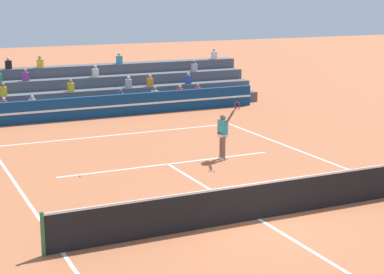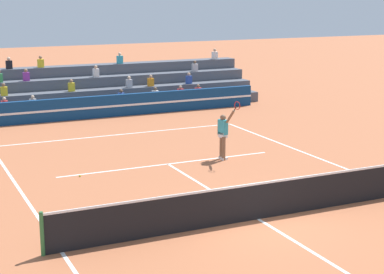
{
  "view_description": "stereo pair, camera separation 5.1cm",
  "coord_description": "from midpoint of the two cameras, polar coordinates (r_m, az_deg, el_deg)",
  "views": [
    {
      "loc": [
        -8.81,
        -14.43,
        6.14
      ],
      "look_at": [
        0.64,
        5.72,
        1.1
      ],
      "focal_mm": 60.0,
      "sensor_mm": 36.0,
      "label": 1
    },
    {
      "loc": [
        -8.77,
        -14.45,
        6.14
      ],
      "look_at": [
        0.64,
        5.72,
        1.1
      ],
      "focal_mm": 60.0,
      "sensor_mm": 36.0,
      "label": 2
    }
  ],
  "objects": [
    {
      "name": "ground_plane",
      "position": [
        17.99,
        5.99,
        -7.28
      ],
      "size": [
        120.0,
        120.0,
        0.0
      ],
      "primitive_type": "plane",
      "color": "#AD603D"
    },
    {
      "name": "tennis_ball",
      "position": [
        22.19,
        -9.86,
        -3.41
      ],
      "size": [
        0.07,
        0.07,
        0.07
      ],
      "primitive_type": "sphere",
      "color": "#C6DB33",
      "rests_on": "ground"
    },
    {
      "name": "bleacher_stand",
      "position": [
        35.21,
        -10.29,
        3.89
      ],
      "size": [
        20.05,
        3.8,
        2.83
      ],
      "color": "#4C515B",
      "rests_on": "ground"
    },
    {
      "name": "court_lines",
      "position": [
        17.99,
        5.99,
        -7.27
      ],
      "size": [
        11.1,
        23.9,
        0.01
      ],
      "color": "white",
      "rests_on": "ground"
    },
    {
      "name": "tennis_player",
      "position": [
        23.89,
        2.86,
        0.28
      ],
      "size": [
        0.39,
        1.23,
        2.37
      ],
      "color": "brown",
      "rests_on": "ground"
    },
    {
      "name": "tennis_net",
      "position": [
        17.81,
        6.03,
        -5.63
      ],
      "size": [
        12.0,
        0.1,
        1.1
      ],
      "color": "#2D6B38",
      "rests_on": "ground"
    },
    {
      "name": "sponsor_banner_wall",
      "position": [
        32.24,
        -8.8,
        2.62
      ],
      "size": [
        18.0,
        0.26,
        1.1
      ],
      "color": "navy",
      "rests_on": "ground"
    }
  ]
}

